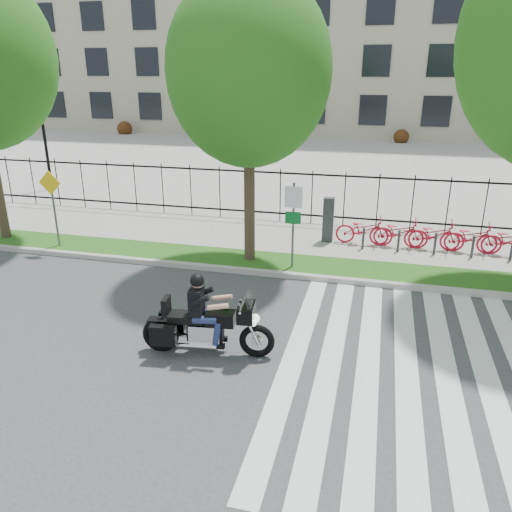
# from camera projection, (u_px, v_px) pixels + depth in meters

# --- Properties ---
(ground) EXTENTS (120.00, 120.00, 0.00)m
(ground) POSITION_uv_depth(u_px,v_px,m) (195.00, 343.00, 10.86)
(ground) COLOR #37373A
(ground) RESTS_ON ground
(curb) EXTENTS (60.00, 0.20, 0.15)m
(curb) POSITION_uv_depth(u_px,v_px,m) (245.00, 271.00, 14.56)
(curb) COLOR #A4A29A
(curb) RESTS_ON ground
(grass_verge) EXTENTS (60.00, 1.50, 0.15)m
(grass_verge) POSITION_uv_depth(u_px,v_px,m) (252.00, 261.00, 15.34)
(grass_verge) COLOR #225615
(grass_verge) RESTS_ON ground
(sidewalk) EXTENTS (60.00, 3.50, 0.15)m
(sidewalk) POSITION_uv_depth(u_px,v_px,m) (270.00, 236.00, 17.61)
(sidewalk) COLOR #A3A199
(sidewalk) RESTS_ON ground
(plaza) EXTENTS (80.00, 34.00, 0.10)m
(plaza) POSITION_uv_depth(u_px,v_px,m) (327.00, 158.00, 33.56)
(plaza) COLOR #A3A199
(plaza) RESTS_ON ground
(crosswalk_stripes) EXTENTS (5.70, 8.00, 0.01)m
(crosswalk_stripes) POSITION_uv_depth(u_px,v_px,m) (426.00, 373.00, 9.75)
(crosswalk_stripes) COLOR silver
(crosswalk_stripes) RESTS_ON ground
(iron_fence) EXTENTS (30.00, 0.06, 2.00)m
(iron_fence) POSITION_uv_depth(u_px,v_px,m) (280.00, 195.00, 18.82)
(iron_fence) COLOR black
(iron_fence) RESTS_ON sidewalk
(office_building) EXTENTS (60.00, 21.90, 20.15)m
(office_building) POSITION_uv_depth(u_px,v_px,m) (356.00, 22.00, 48.20)
(office_building) COLOR #AFA68D
(office_building) RESTS_ON ground
(lamp_post_left) EXTENTS (1.06, 0.70, 4.25)m
(lamp_post_left) POSITION_uv_depth(u_px,v_px,m) (43.00, 124.00, 23.40)
(lamp_post_left) COLOR black
(lamp_post_left) RESTS_ON ground
(street_tree_1) EXTENTS (4.52, 4.52, 8.01)m
(street_tree_1) POSITION_uv_depth(u_px,v_px,m) (249.00, 71.00, 13.44)
(street_tree_1) COLOR #32261B
(street_tree_1) RESTS_ON grass_verge
(bike_share_station) EXTENTS (8.90, 0.86, 1.50)m
(bike_share_station) POSITION_uv_depth(u_px,v_px,m) (469.00, 237.00, 15.69)
(bike_share_station) COLOR #2D2D33
(bike_share_station) RESTS_ON sidewalk
(sign_pole_regulatory) EXTENTS (0.50, 0.09, 2.50)m
(sign_pole_regulatory) POSITION_uv_depth(u_px,v_px,m) (293.00, 215.00, 14.12)
(sign_pole_regulatory) COLOR #59595B
(sign_pole_regulatory) RESTS_ON grass_verge
(sign_pole_warning) EXTENTS (0.78, 0.09, 2.49)m
(sign_pole_warning) POSITION_uv_depth(u_px,v_px,m) (52.00, 198.00, 15.91)
(sign_pole_warning) COLOR #59595B
(sign_pole_warning) RESTS_ON grass_verge
(motorcycle_rider) EXTENTS (2.79, 0.95, 2.16)m
(motorcycle_rider) POSITION_uv_depth(u_px,v_px,m) (206.00, 323.00, 10.22)
(motorcycle_rider) COLOR black
(motorcycle_rider) RESTS_ON ground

